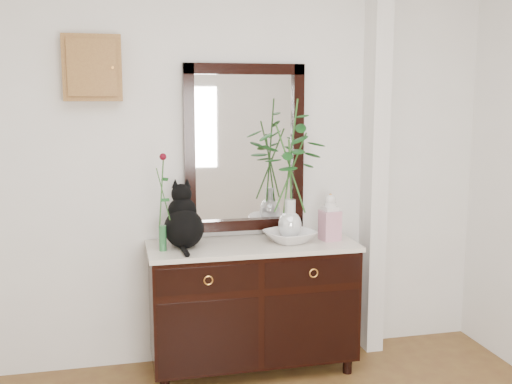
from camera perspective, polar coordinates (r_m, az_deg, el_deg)
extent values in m
cube|color=silver|center=(3.97, -2.55, 2.86)|extent=(3.60, 0.04, 2.70)
cube|color=silver|center=(4.19, 11.25, 3.03)|extent=(0.12, 0.20, 2.70)
cube|color=black|center=(3.94, -0.33, -10.45)|extent=(1.30, 0.50, 0.82)
cube|color=beige|center=(3.83, -0.34, -5.16)|extent=(1.33, 0.52, 0.03)
cube|color=black|center=(3.96, -1.10, 4.17)|extent=(0.80, 0.06, 1.10)
cube|color=white|center=(3.98, -1.14, 4.19)|extent=(0.66, 0.01, 0.96)
cube|color=brown|center=(3.84, -15.32, 11.32)|extent=(0.35, 0.10, 0.40)
imported|color=white|center=(3.87, 3.24, -4.24)|extent=(0.40, 0.40, 0.08)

